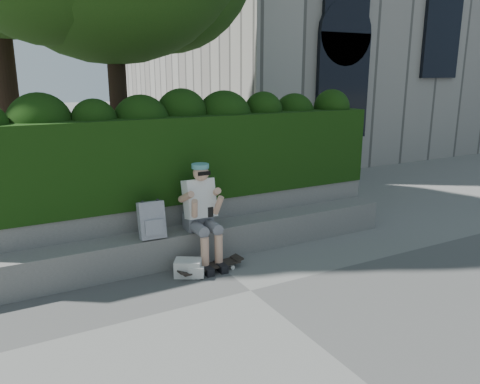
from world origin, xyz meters
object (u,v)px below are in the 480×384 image
backpack_plaid (152,220)px  backpack_ground (188,268)px  skateboard (210,267)px  person (201,210)px

backpack_plaid → backpack_ground: (0.33, -0.39, -0.58)m
skateboard → backpack_ground: (-0.30, 0.03, 0.04)m
backpack_ground → skateboard: bearing=25.7°
backpack_ground → backpack_plaid: bearing=160.6°
person → backpack_ground: person is taller
backpack_plaid → backpack_ground: backpack_plaid is taller
person → backpack_plaid: person is taller
person → backpack_plaid: (-0.67, 0.08, -0.06)m
backpack_plaid → backpack_ground: size_ratio=1.44×
person → skateboard: size_ratio=1.64×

